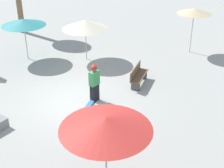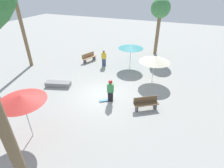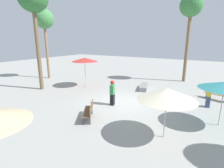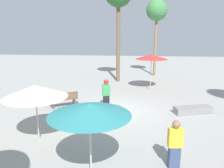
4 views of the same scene
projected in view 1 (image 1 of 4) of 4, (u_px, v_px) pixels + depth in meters
ground_plane at (76, 103)px, 12.96m from camera, size 60.00×60.00×0.00m
skater_main at (94, 82)px, 12.76m from camera, size 0.48×0.34×1.64m
skateboard at (90, 103)px, 12.85m from camera, size 0.78×0.61×0.07m
bench_far at (138, 76)px, 14.30m from camera, size 1.58×1.23×0.85m
shade_umbrella_cream at (85, 24)px, 16.19m from camera, size 2.44×2.44×2.20m
shade_umbrella_red at (106, 123)px, 7.43m from camera, size 2.29×2.29×2.61m
shade_umbrella_tan at (194, 11)px, 16.96m from camera, size 1.90×1.90×2.53m
shade_umbrella_teal at (23, 22)px, 16.22m from camera, size 2.32×2.32×2.22m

